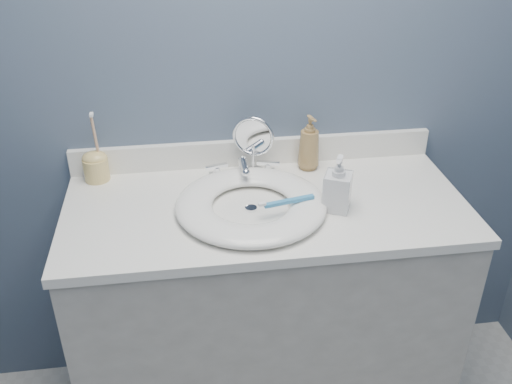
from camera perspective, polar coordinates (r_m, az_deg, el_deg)
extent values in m
cube|color=#4B5C71|center=(1.84, -0.25, 11.88)|extent=(2.20, 0.02, 2.40)
cube|color=beige|center=(2.01, 0.90, -12.29)|extent=(1.20, 0.55, 0.85)
cube|color=white|center=(1.74, 1.01, -1.56)|extent=(1.22, 0.57, 0.03)
cube|color=white|center=(1.94, -0.18, 4.03)|extent=(1.22, 0.02, 0.09)
cylinder|color=silver|center=(1.70, -0.50, -1.67)|extent=(0.04, 0.04, 0.01)
cube|color=silver|center=(1.88, -1.35, 1.75)|extent=(0.22, 0.05, 0.01)
cylinder|color=silver|center=(1.86, -1.36, 2.54)|extent=(0.03, 0.03, 0.06)
cylinder|color=silver|center=(1.81, -1.20, 2.63)|extent=(0.02, 0.09, 0.02)
sphere|color=silver|center=(1.77, -1.02, 1.96)|extent=(0.03, 0.03, 0.03)
cylinder|color=silver|center=(1.86, -3.95, 2.01)|extent=(0.02, 0.02, 0.03)
cube|color=silver|center=(1.85, -3.97, 2.58)|extent=(0.08, 0.03, 0.01)
cylinder|color=silver|center=(1.88, 1.23, 2.35)|extent=(0.02, 0.02, 0.03)
cube|color=silver|center=(1.87, 1.23, 2.92)|extent=(0.08, 0.03, 0.01)
cylinder|color=silver|center=(1.89, -0.28, 2.02)|extent=(0.08, 0.08, 0.01)
cylinder|color=silver|center=(1.87, -0.28, 3.40)|extent=(0.01, 0.01, 0.10)
torus|color=silver|center=(1.84, -0.28, 5.59)|extent=(0.13, 0.06, 0.14)
cylinder|color=white|center=(1.84, -0.28, 5.59)|extent=(0.11, 0.05, 0.11)
imported|color=olive|center=(1.90, 5.35, 4.93)|extent=(0.09, 0.09, 0.19)
imported|color=silver|center=(1.68, 8.19, 0.88)|extent=(0.10, 0.10, 0.17)
cylinder|color=#DFC06F|center=(1.91, -15.68, 2.22)|extent=(0.08, 0.08, 0.08)
ellipsoid|color=#DFC06F|center=(1.89, -15.84, 3.24)|extent=(0.08, 0.07, 0.05)
cylinder|color=tan|center=(1.86, -15.77, 5.21)|extent=(0.01, 0.03, 0.15)
cube|color=white|center=(1.83, -16.15, 7.44)|extent=(0.01, 0.02, 0.01)
cube|color=teal|center=(1.66, 3.35, -0.94)|extent=(0.15, 0.05, 0.01)
cube|color=white|center=(1.63, 0.61, -1.23)|extent=(0.02, 0.02, 0.01)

